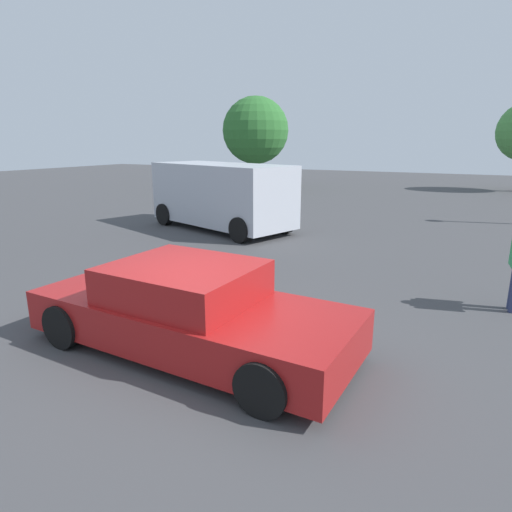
# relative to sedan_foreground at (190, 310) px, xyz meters

# --- Properties ---
(ground_plane) EXTENTS (80.00, 80.00, 0.00)m
(ground_plane) POSITION_rel_sedan_foreground_xyz_m (0.27, -0.05, -0.57)
(ground_plane) COLOR #424244
(sedan_foreground) EXTENTS (4.73, 2.12, 1.24)m
(sedan_foreground) POSITION_rel_sedan_foreground_xyz_m (0.00, 0.00, 0.00)
(sedan_foreground) COLOR maroon
(sedan_foreground) RESTS_ON ground_plane
(dog) EXTENTS (0.56, 0.41, 0.43)m
(dog) POSITION_rel_sedan_foreground_xyz_m (-2.88, 0.21, -0.30)
(dog) COLOR olive
(dog) RESTS_ON ground_plane
(van_white) EXTENTS (5.54, 3.57, 2.17)m
(van_white) POSITION_rel_sedan_foreground_xyz_m (-4.22, 7.75, 0.60)
(van_white) COLOR #B2B7C1
(van_white) RESTS_ON ground_plane
(tree_back_right) EXTENTS (4.18, 4.18, 5.66)m
(tree_back_right) POSITION_rel_sedan_foreground_xyz_m (-9.65, 20.78, 2.99)
(tree_back_right) COLOR brown
(tree_back_right) RESTS_ON ground_plane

